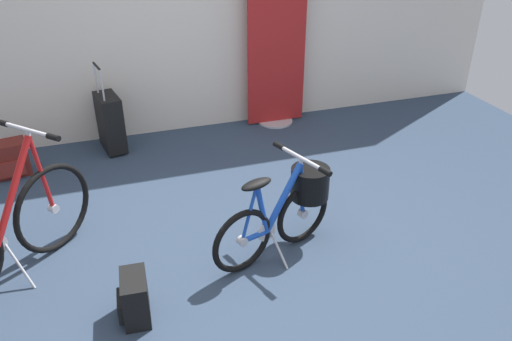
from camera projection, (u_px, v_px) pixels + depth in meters
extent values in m
plane|color=#2D3D51|center=(267.00, 269.00, 3.33)|extent=(6.79, 6.79, 0.00)
cylinder|color=#B7B7BC|center=(275.00, 121.00, 5.41)|extent=(0.36, 0.36, 0.02)
cube|color=#A51E1E|center=(277.00, 37.00, 4.98)|extent=(0.60, 0.02, 1.76)
torus|color=black|center=(303.00, 213.00, 3.50)|extent=(0.44, 0.19, 0.45)
cylinder|color=#B7B7BC|center=(303.00, 213.00, 3.50)|extent=(0.07, 0.07, 0.06)
torus|color=black|center=(242.00, 241.00, 3.23)|extent=(0.44, 0.19, 0.45)
cylinder|color=#B7B7BC|center=(242.00, 241.00, 3.23)|extent=(0.07, 0.07, 0.06)
cylinder|color=#1947B2|center=(254.00, 236.00, 3.28)|extent=(0.20, 0.10, 0.05)
cylinder|color=#1947B2|center=(283.00, 198.00, 3.31)|extent=(0.31, 0.14, 0.44)
cylinder|color=#1947B2|center=(262.00, 210.00, 3.23)|extent=(0.12, 0.07, 0.38)
cylinder|color=#1947B2|center=(254.00, 236.00, 3.28)|extent=(0.19, 0.09, 0.04)
cylinder|color=#1947B2|center=(302.00, 189.00, 3.39)|extent=(0.08, 0.05, 0.41)
cylinder|color=#1947B2|center=(249.00, 215.00, 3.17)|extent=(0.13, 0.06, 0.36)
ellipsoid|color=black|center=(256.00, 184.00, 3.10)|extent=(0.24, 0.16, 0.05)
cylinder|color=#B7B7BC|center=(301.00, 161.00, 3.27)|extent=(0.03, 0.03, 0.04)
cylinder|color=#B7B7BC|center=(301.00, 158.00, 3.26)|extent=(0.17, 0.42, 0.03)
cylinder|color=black|center=(325.00, 171.00, 3.11)|extent=(0.06, 0.10, 0.04)
cylinder|color=black|center=(279.00, 146.00, 3.42)|extent=(0.06, 0.10, 0.04)
cylinder|color=#B7B7BC|center=(266.00, 231.00, 3.34)|extent=(0.14, 0.06, 0.14)
cylinder|color=#B7B7BC|center=(279.00, 250.00, 3.35)|extent=(0.08, 0.19, 0.21)
cylinder|color=black|center=(310.00, 183.00, 3.42)|extent=(0.33, 0.33, 0.22)
torus|color=black|center=(54.00, 208.00, 3.40)|extent=(0.47, 0.46, 0.62)
cylinder|color=#B7B7BC|center=(54.00, 208.00, 3.40)|extent=(0.08, 0.08, 0.06)
cylinder|color=red|center=(13.00, 191.00, 3.08)|extent=(0.33, 0.32, 0.60)
cylinder|color=red|center=(42.00, 174.00, 3.24)|extent=(0.08, 0.08, 0.56)
cylinder|color=#B7B7BC|center=(28.00, 133.00, 3.08)|extent=(0.03, 0.03, 0.04)
cylinder|color=#B7B7BC|center=(27.00, 130.00, 3.07)|extent=(0.32, 0.34, 0.03)
cylinder|color=black|center=(53.00, 137.00, 2.98)|extent=(0.09, 0.09, 0.04)
cylinder|color=black|center=(2.00, 123.00, 3.16)|extent=(0.09, 0.09, 0.04)
cylinder|color=#B7B7BC|center=(20.00, 266.00, 3.14)|extent=(0.15, 0.15, 0.29)
cube|color=black|center=(110.00, 122.00, 4.71)|extent=(0.24, 0.39, 0.52)
cylinder|color=#B7B7BC|center=(102.00, 86.00, 4.41)|extent=(0.02, 0.02, 0.28)
cylinder|color=#B7B7BC|center=(96.00, 78.00, 4.59)|extent=(0.02, 0.02, 0.28)
cylinder|color=black|center=(97.00, 66.00, 4.43)|extent=(0.06, 0.23, 0.02)
cylinder|color=black|center=(124.00, 152.00, 4.76)|extent=(0.04, 0.03, 0.04)
cylinder|color=black|center=(116.00, 141.00, 4.96)|extent=(0.04, 0.03, 0.04)
cube|color=maroon|center=(9.00, 159.00, 4.36)|extent=(0.34, 0.26, 0.30)
cube|color=maroon|center=(12.00, 169.00, 4.29)|extent=(0.22, 0.07, 0.13)
cube|color=black|center=(135.00, 298.00, 2.90)|extent=(0.16, 0.26, 0.29)
cube|color=black|center=(121.00, 306.00, 2.90)|extent=(0.04, 0.18, 0.13)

